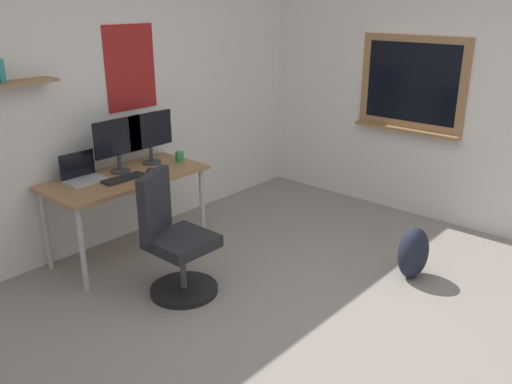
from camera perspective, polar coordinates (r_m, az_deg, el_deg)
ground_plane at (r=3.72m, az=8.00°, el=-15.21°), size 5.20×5.20×0.00m
wall_back at (r=4.87m, az=-16.25°, el=9.48°), size 5.00×0.30×2.60m
wall_right at (r=5.35m, az=23.37°, el=9.52°), size 0.22×5.00×2.60m
desk at (r=4.65m, az=-13.75°, el=0.87°), size 1.36×0.66×0.72m
office_chair at (r=4.05m, az=-8.77°, el=-5.41°), size 0.54×0.56×0.95m
laptop at (r=4.58m, az=-18.11°, el=1.83°), size 0.31×0.21×0.23m
monitor_primary at (r=4.66m, az=-14.53°, el=5.25°), size 0.46×0.17×0.46m
monitor_secondary at (r=4.85m, az=-11.23°, el=6.08°), size 0.46×0.17×0.46m
keyboard at (r=4.52m, az=-13.93°, el=1.42°), size 0.37×0.13×0.02m
computer_mouse at (r=4.68m, az=-11.15°, el=2.35°), size 0.10×0.06×0.03m
coffee_mug at (r=4.93m, az=-8.17°, el=3.79°), size 0.08×0.08×0.09m
backpack at (r=4.47m, az=16.47°, el=-6.24°), size 0.32×0.22×0.43m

